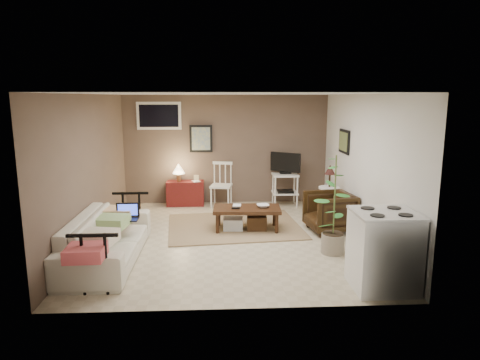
{
  "coord_description": "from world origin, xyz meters",
  "views": [
    {
      "loc": [
        -0.17,
        -6.95,
        2.35
      ],
      "look_at": [
        0.2,
        0.35,
        0.93
      ],
      "focal_mm": 32.0,
      "sensor_mm": 36.0,
      "label": 1
    }
  ],
  "objects": [
    {
      "name": "red_console",
      "position": [
        -0.92,
        2.27,
        0.32
      ],
      "size": [
        0.81,
        0.36,
        0.93
      ],
      "color": "maroon",
      "rests_on": "floor"
    },
    {
      "name": "potted_plant",
      "position": [
        1.56,
        -0.82,
        0.82
      ],
      "size": [
        0.38,
        0.38,
        1.54
      ],
      "color": "gray",
      "rests_on": "floor"
    },
    {
      "name": "bowl",
      "position": [
        0.61,
        0.38,
        0.53
      ],
      "size": [
        0.22,
        0.07,
        0.22
      ],
      "primitive_type": "imported",
      "rotation": [
        0.0,
        0.0,
        0.07
      ],
      "color": "#351D0E",
      "rests_on": "coffee_table"
    },
    {
      "name": "side_table",
      "position": [
        1.95,
        0.97,
        0.67
      ],
      "size": [
        0.4,
        0.4,
        1.08
      ],
      "color": "white",
      "rests_on": "floor"
    },
    {
      "name": "book_table",
      "position": [
        0.08,
        0.52,
        0.52
      ],
      "size": [
        0.15,
        0.03,
        0.2
      ],
      "primitive_type": "imported",
      "rotation": [
        0.0,
        0.0,
        -0.1
      ],
      "color": "#351D0E",
      "rests_on": "coffee_table"
    },
    {
      "name": "spindle_chair",
      "position": [
        -0.11,
        2.15,
        0.45
      ],
      "size": [
        0.51,
        0.51,
        0.96
      ],
      "color": "white",
      "rests_on": "floor"
    },
    {
      "name": "floor",
      "position": [
        0.0,
        0.0,
        0.0
      ],
      "size": [
        5.0,
        5.0,
        0.0
      ],
      "primitive_type": "plane",
      "color": "#C1B293",
      "rests_on": "ground"
    },
    {
      "name": "sofa_pillows",
      "position": [
        -1.74,
        -1.2,
        0.55
      ],
      "size": [
        0.44,
        2.18,
        0.15
      ],
      "primitive_type": null,
      "color": "beige",
      "rests_on": "sofa"
    },
    {
      "name": "tv_stand",
      "position": [
        1.28,
        2.15,
        0.62
      ],
      "size": [
        0.61,
        0.45,
        1.17
      ],
      "color": "white",
      "rests_on": "floor"
    },
    {
      "name": "sofa",
      "position": [
        -1.8,
        -0.93,
        0.45
      ],
      "size": [
        0.67,
        2.29,
        0.9
      ],
      "primitive_type": "imported",
      "rotation": [
        0.0,
        0.0,
        1.57
      ],
      "color": "beige",
      "rests_on": "floor"
    },
    {
      "name": "armchair",
      "position": [
        1.78,
        0.26,
        0.39
      ],
      "size": [
        0.81,
        0.85,
        0.77
      ],
      "primitive_type": "imported",
      "rotation": [
        0.0,
        0.0,
        -1.41
      ],
      "color": "black",
      "rests_on": "floor"
    },
    {
      "name": "laptop",
      "position": [
        -1.58,
        -0.54,
        0.58
      ],
      "size": [
        0.35,
        0.26,
        0.24
      ],
      "color": "black",
      "rests_on": "sofa"
    },
    {
      "name": "art_back",
      "position": [
        -0.55,
        2.48,
        1.45
      ],
      "size": [
        0.5,
        0.03,
        0.6
      ],
      "primitive_type": "cube",
      "color": "black"
    },
    {
      "name": "sofa_end_rails",
      "position": [
        -1.67,
        -0.93,
        0.39
      ],
      "size": [
        0.62,
        2.29,
        0.77
      ],
      "primitive_type": null,
      "color": "black",
      "rests_on": "floor"
    },
    {
      "name": "book_console",
      "position": [
        -0.73,
        2.18,
        0.64
      ],
      "size": [
        0.15,
        0.07,
        0.21
      ],
      "primitive_type": "imported",
      "rotation": [
        0.0,
        0.0,
        0.32
      ],
      "color": "#351D0E",
      "rests_on": "red_console"
    },
    {
      "name": "coffee_table",
      "position": [
        0.32,
        0.38,
        0.25
      ],
      "size": [
        1.21,
        0.67,
        0.45
      ],
      "color": "#351D0E",
      "rests_on": "floor"
    },
    {
      "name": "art_right",
      "position": [
        2.23,
        1.05,
        1.52
      ],
      "size": [
        0.03,
        0.6,
        0.45
      ],
      "primitive_type": "cube",
      "color": "black"
    },
    {
      "name": "window",
      "position": [
        -1.45,
        2.48,
        1.95
      ],
      "size": [
        0.96,
        0.03,
        0.6
      ],
      "primitive_type": "cube",
      "color": "white"
    },
    {
      "name": "rug",
      "position": [
        0.11,
        0.61,
        0.01
      ],
      "size": [
        2.55,
        2.13,
        0.02
      ],
      "primitive_type": "cube",
      "rotation": [
        0.0,
        0.0,
        0.1
      ],
      "color": "#987B58",
      "rests_on": "floor"
    },
    {
      "name": "stove",
      "position": [
        1.85,
        -2.04,
        0.49
      ],
      "size": [
        0.76,
        0.71,
        1.0
      ],
      "color": "white",
      "rests_on": "floor"
    }
  ]
}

